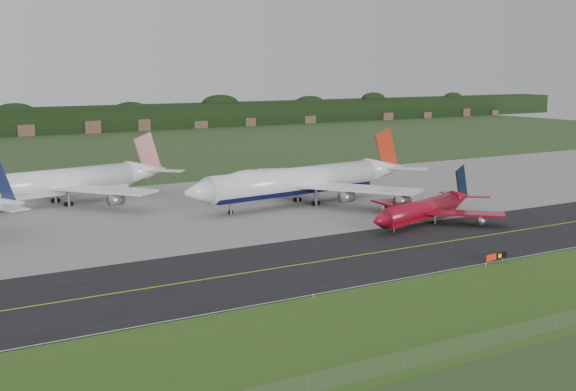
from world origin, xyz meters
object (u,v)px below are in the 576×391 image
Objects in this scene: jet_ba_747 at (302,180)px; jet_red_737 at (426,209)px; jet_star_tail at (60,183)px; taxiway_sign at (497,256)px.

jet_ba_747 reaches higher than jet_red_737.
jet_star_tail is (-56.88, 60.98, 2.27)m from jet_red_737.
taxiway_sign is at bearing -65.19° from jet_star_tail.
jet_red_737 is 0.64× the size of jet_star_tail.
taxiway_sign is at bearing -93.71° from jet_ba_747.
jet_red_737 reaches higher than taxiway_sign.
jet_ba_747 is at bearing 86.29° from taxiway_sign.
taxiway_sign is (43.14, -93.35, -3.92)m from jet_star_tail.
jet_star_tail is at bearing 148.18° from jet_ba_747.
jet_red_737 is at bearing -73.14° from jet_ba_747.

